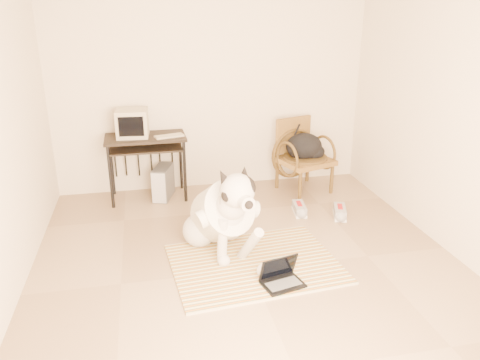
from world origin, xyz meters
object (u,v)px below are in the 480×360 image
object	(u,v)px
computer_desk	(146,145)
backpack	(306,147)
pc_tower	(163,182)
laptop	(281,277)
dog	(222,215)
crt_monitor	(132,123)
rattan_chair	(302,155)

from	to	relation	value
computer_desk	backpack	xyz separation A→B (m)	(2.00, -0.15, -0.10)
pc_tower	laptop	bearing A→B (deg)	-68.15
dog	crt_monitor	bearing A→B (deg)	117.53
computer_desk	backpack	distance (m)	2.01
laptop	backpack	world-z (taller)	backpack
dog	pc_tower	distance (m)	1.60
pc_tower	rattan_chair	xyz separation A→B (m)	(1.80, -0.08, 0.26)
rattan_chair	backpack	distance (m)	0.13
computer_desk	backpack	size ratio (longest dim) A/B	1.95
dog	pc_tower	xyz separation A→B (m)	(-0.50, 1.51, -0.19)
crt_monitor	backpack	xyz separation A→B (m)	(2.14, -0.19, -0.38)
computer_desk	rattan_chair	world-z (taller)	rattan_chair
crt_monitor	rattan_chair	distance (m)	2.18
laptop	crt_monitor	world-z (taller)	crt_monitor
crt_monitor	backpack	size ratio (longest dim) A/B	0.79
computer_desk	rattan_chair	xyz separation A→B (m)	(1.98, -0.11, -0.22)
dog	crt_monitor	distance (m)	1.86
pc_tower	backpack	size ratio (longest dim) A/B	0.94
computer_desk	crt_monitor	size ratio (longest dim) A/B	2.47
pc_tower	crt_monitor	bearing A→B (deg)	169.72
pc_tower	backpack	xyz separation A→B (m)	(1.82, -0.13, 0.38)
computer_desk	pc_tower	bearing A→B (deg)	-7.39
crt_monitor	pc_tower	xyz separation A→B (m)	(0.32, -0.06, -0.76)
laptop	crt_monitor	size ratio (longest dim) A/B	1.01
crt_monitor	pc_tower	size ratio (longest dim) A/B	0.84
laptop	backpack	size ratio (longest dim) A/B	0.80
laptop	backpack	xyz separation A→B (m)	(0.93, 2.09, 0.51)
rattan_chair	crt_monitor	bearing A→B (deg)	176.15
laptop	crt_monitor	bearing A→B (deg)	117.97
laptop	computer_desk	distance (m)	2.56
laptop	rattan_chair	size ratio (longest dim) A/B	0.43
dog	computer_desk	distance (m)	1.70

